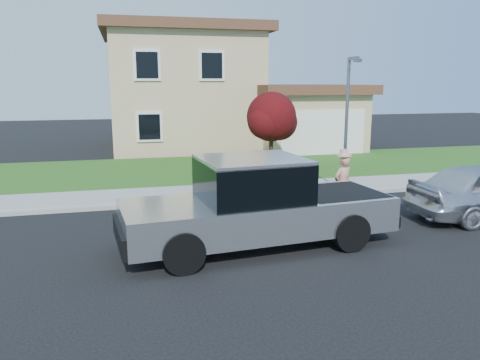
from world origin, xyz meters
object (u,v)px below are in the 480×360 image
(trash_bin, at_px, (294,175))
(pickup_truck, at_px, (257,205))
(ornamental_tree, at_px, (272,119))
(woman, at_px, (342,184))
(street_lamp, at_px, (347,119))

(trash_bin, bearing_deg, pickup_truck, -137.25)
(trash_bin, bearing_deg, ornamental_tree, 63.66)
(ornamental_tree, relative_size, trash_bin, 2.91)
(woman, height_order, trash_bin, woman)
(woman, xyz_separation_m, trash_bin, (-0.62, 2.30, -0.17))
(pickup_truck, height_order, woman, pickup_truck)
(woman, bearing_deg, street_lamp, -138.80)
(ornamental_tree, distance_m, street_lamp, 5.60)
(pickup_truck, height_order, trash_bin, pickup_truck)
(street_lamp, bearing_deg, ornamental_tree, 90.97)
(woman, height_order, ornamental_tree, ornamental_tree)
(woman, distance_m, street_lamp, 2.75)
(trash_bin, relative_size, street_lamp, 0.25)
(pickup_truck, relative_size, ornamental_tree, 2.00)
(woman, xyz_separation_m, ornamental_tree, (0.22, 7.43, 1.31))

